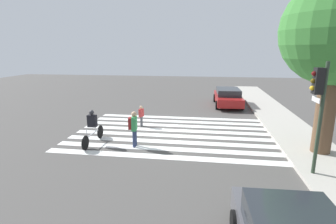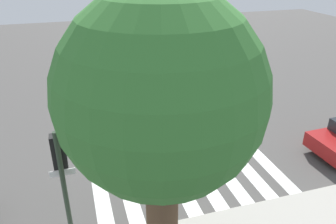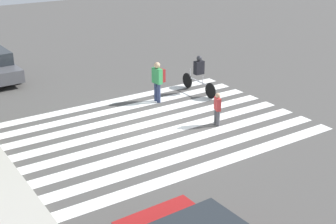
# 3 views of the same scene
# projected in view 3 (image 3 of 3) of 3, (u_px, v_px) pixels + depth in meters

# --- Properties ---
(ground_plane) EXTENTS (60.00, 60.00, 0.00)m
(ground_plane) POSITION_uv_depth(u_px,v_px,m) (157.00, 128.00, 16.19)
(ground_plane) COLOR #4C4947
(crosswalk_stripes) EXTENTS (6.87, 10.00, 0.01)m
(crosswalk_stripes) POSITION_uv_depth(u_px,v_px,m) (157.00, 128.00, 16.19)
(crosswalk_stripes) COLOR white
(crosswalk_stripes) RESTS_ON ground_plane
(pedestrian_adult_blue_shirt) EXTENTS (0.47, 0.40, 1.62)m
(pedestrian_adult_blue_shirt) POSITION_uv_depth(u_px,v_px,m) (158.00, 79.00, 18.26)
(pedestrian_adult_blue_shirt) COLOR navy
(pedestrian_adult_blue_shirt) RESTS_ON ground_plane
(pedestrian_adult_yellow_jacket) EXTENTS (0.36, 0.25, 1.20)m
(pedestrian_adult_yellow_jacket) POSITION_uv_depth(u_px,v_px,m) (217.00, 107.00, 16.15)
(pedestrian_adult_yellow_jacket) COLOR #4C4C51
(pedestrian_adult_yellow_jacket) RESTS_ON ground_plane
(cyclist_far_lane) EXTENTS (2.26, 0.40, 1.60)m
(cyclist_far_lane) POSITION_uv_depth(u_px,v_px,m) (199.00, 73.00, 19.25)
(cyclist_far_lane) COLOR black
(cyclist_far_lane) RESTS_ON ground_plane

